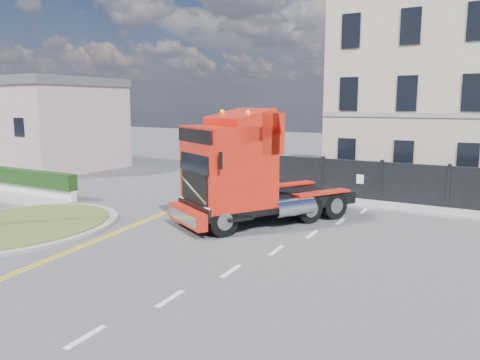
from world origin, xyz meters
The scene contains 10 objects.
ground centered at (0.00, 0.00, 0.00)m, with size 120.00×120.00×0.00m, color #424244.
traffic_island centered at (-7.00, -3.00, 0.08)m, with size 6.80×6.80×0.17m.
hedge_wall centered at (-13.00, 1.50, 0.74)m, with size 8.00×0.55×1.35m.
pavement_side centered at (-13.00, 0.40, 0.05)m, with size 8.50×1.80×0.10m, color gray.
seaside_bldg_pink centered at (-20.00, 9.00, 3.00)m, with size 8.00×8.00×6.00m, color #BA9194.
seaside_bldg_cream centered at (-28.00, 11.00, 2.50)m, with size 9.00×8.00×5.00m, color silver.
hoarding_fence centered at (6.55, 9.00, 1.00)m, with size 18.80×0.25×2.00m.
georgian_building centered at (6.00, 16.50, 5.77)m, with size 12.30×10.30×12.80m.
pavement_far centered at (6.00, 8.10, 0.06)m, with size 20.00×1.60×0.12m, color gray.
truck centered at (0.26, 2.12, 1.99)m, with size 6.03×7.79×4.43m.
Camera 1 is at (9.40, -13.75, 4.76)m, focal length 35.00 mm.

